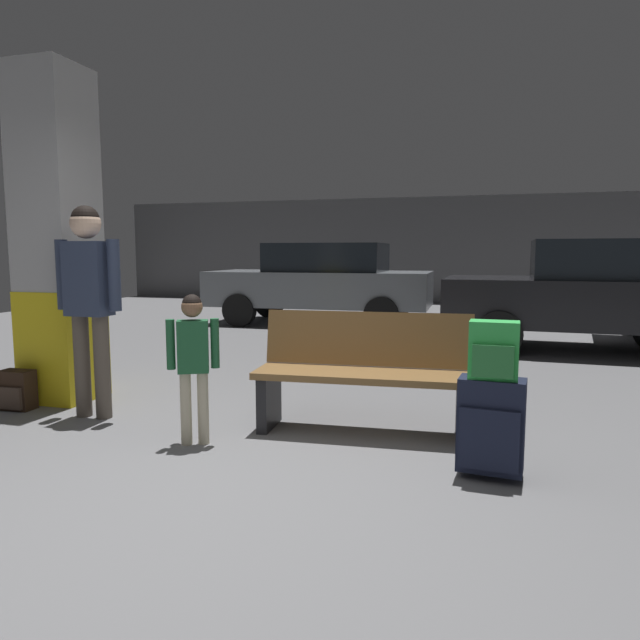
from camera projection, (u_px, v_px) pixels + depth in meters
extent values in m
cube|color=slate|center=(361.00, 368.00, 6.94)|extent=(18.00, 18.00, 0.10)
cube|color=#565658|center=(432.00, 250.00, 15.22)|extent=(18.00, 0.12, 2.80)
cube|color=yellow|center=(63.00, 345.00, 5.24)|extent=(0.57, 0.57, 1.00)
cube|color=#B2B2B2|center=(55.00, 180.00, 5.07)|extent=(0.56, 0.56, 1.95)
cube|color=brown|center=(362.00, 375.00, 4.23)|extent=(1.63, 0.55, 0.05)
cube|color=brown|center=(367.00, 339.00, 4.44)|extent=(1.60, 0.22, 0.42)
cube|color=black|center=(269.00, 401.00, 4.41)|extent=(0.11, 0.40, 0.41)
cube|color=black|center=(462.00, 412.00, 4.10)|extent=(0.11, 0.40, 0.41)
cube|color=#191E33|center=(491.00, 425.00, 3.40)|extent=(0.40, 0.24, 0.56)
cube|color=#191E33|center=(489.00, 440.00, 3.31)|extent=(0.34, 0.06, 0.36)
cube|color=#A5A5AA|center=(494.00, 378.00, 3.45)|extent=(0.14, 0.04, 0.02)
cylinder|color=black|center=(464.00, 465.00, 3.58)|extent=(0.02, 0.05, 0.04)
cylinder|color=black|center=(518.00, 472.00, 3.46)|extent=(0.02, 0.05, 0.04)
cube|color=green|center=(494.00, 350.00, 3.35)|extent=(0.29, 0.17, 0.34)
cube|color=#2B773A|center=(493.00, 361.00, 3.27)|extent=(0.23, 0.04, 0.19)
cylinder|color=black|center=(495.00, 323.00, 3.33)|extent=(0.06, 0.03, 0.02)
cylinder|color=beige|center=(203.00, 408.00, 4.02)|extent=(0.08, 0.08, 0.51)
cylinder|color=beige|center=(186.00, 409.00, 4.00)|extent=(0.08, 0.08, 0.51)
cube|color=#1E5933|center=(193.00, 346.00, 3.96)|extent=(0.24, 0.20, 0.36)
cylinder|color=#1E5933|center=(215.00, 343.00, 3.98)|extent=(0.06, 0.06, 0.35)
cylinder|color=#1E5933|center=(171.00, 344.00, 3.93)|extent=(0.06, 0.06, 0.35)
sphere|color=brown|center=(192.00, 307.00, 3.93)|extent=(0.15, 0.15, 0.15)
sphere|color=black|center=(192.00, 304.00, 3.93)|extent=(0.13, 0.13, 0.13)
cylinder|color=white|center=(183.00, 342.00, 4.05)|extent=(0.06, 0.06, 0.10)
cylinder|color=red|center=(183.00, 331.00, 4.04)|extent=(0.01, 0.01, 0.06)
cylinder|color=brown|center=(102.00, 367.00, 4.64)|extent=(0.13, 0.13, 0.84)
cylinder|color=brown|center=(82.00, 366.00, 4.69)|extent=(0.13, 0.13, 0.84)
cube|color=#2D3851|center=(88.00, 279.00, 4.58)|extent=(0.34, 0.20, 0.59)
cylinder|color=#2D3851|center=(114.00, 275.00, 4.51)|extent=(0.10, 0.10, 0.56)
cylinder|color=#2D3851|center=(62.00, 275.00, 4.65)|extent=(0.10, 0.10, 0.56)
sphere|color=beige|center=(85.00, 224.00, 4.53)|extent=(0.24, 0.24, 0.24)
sphere|color=black|center=(85.00, 219.00, 4.52)|extent=(0.22, 0.22, 0.22)
cube|color=black|center=(17.00, 390.00, 4.92)|extent=(0.29, 0.17, 0.34)
cube|color=#423328|center=(9.00, 398.00, 4.84)|extent=(0.23, 0.04, 0.19)
cylinder|color=black|center=(16.00, 372.00, 4.90)|extent=(0.06, 0.03, 0.02)
cube|color=slate|center=(320.00, 288.00, 10.81)|extent=(4.14, 1.80, 0.64)
cube|color=black|center=(328.00, 257.00, 10.70)|extent=(2.14, 1.59, 0.52)
cylinder|color=black|center=(239.00, 310.00, 10.42)|extent=(0.60, 0.21, 0.60)
cylinder|color=black|center=(269.00, 303.00, 11.95)|extent=(0.60, 0.21, 0.60)
cylinder|color=black|center=(382.00, 314.00, 9.75)|extent=(0.60, 0.21, 0.60)
cylinder|color=black|center=(394.00, 306.00, 11.29)|extent=(0.60, 0.21, 0.60)
cube|color=black|center=(602.00, 303.00, 7.73)|extent=(4.15, 1.82, 0.64)
cube|color=black|center=(617.00, 259.00, 7.62)|extent=(2.14, 1.60, 0.52)
cylinder|color=black|center=(499.00, 333.00, 7.42)|extent=(0.61, 0.22, 0.60)
cylinder|color=black|center=(500.00, 320.00, 8.93)|extent=(0.61, 0.22, 0.60)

